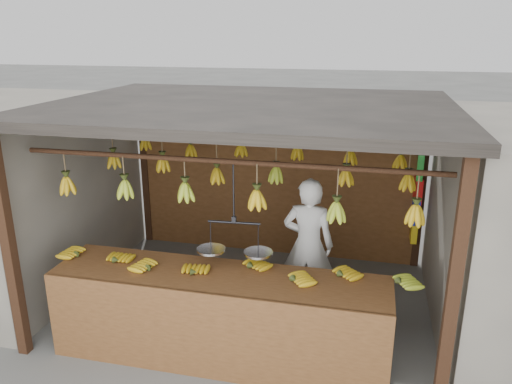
# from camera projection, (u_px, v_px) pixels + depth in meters

# --- Properties ---
(ground) EXTENTS (80.00, 80.00, 0.00)m
(ground) POSITION_uv_depth(u_px,v_px,m) (250.00, 301.00, 6.06)
(ground) COLOR #5B5B57
(stall) EXTENTS (4.30, 3.30, 2.40)m
(stall) POSITION_uv_depth(u_px,v_px,m) (257.00, 136.00, 5.77)
(stall) COLOR black
(stall) RESTS_ON ground
(counter) EXTENTS (3.50, 0.75, 0.96)m
(counter) POSITION_uv_depth(u_px,v_px,m) (216.00, 299.00, 4.73)
(counter) COLOR brown
(counter) RESTS_ON ground
(hanging_bananas) EXTENTS (3.60, 2.19, 0.39)m
(hanging_bananas) POSITION_uv_depth(u_px,v_px,m) (250.00, 172.00, 5.55)
(hanging_bananas) COLOR #C19514
(hanging_bananas) RESTS_ON ground
(balance_scale) EXTENTS (0.73, 0.30, 0.90)m
(balance_scale) POSITION_uv_depth(u_px,v_px,m) (234.00, 247.00, 4.76)
(balance_scale) COLOR black
(balance_scale) RESTS_ON ground
(vendor) EXTENTS (0.59, 0.40, 1.59)m
(vendor) POSITION_uv_depth(u_px,v_px,m) (308.00, 245.00, 5.70)
(vendor) COLOR white
(vendor) RESTS_ON ground
(bag_bundles) EXTENTS (0.08, 0.26, 1.21)m
(bag_bundles) POSITION_uv_depth(u_px,v_px,m) (417.00, 199.00, 6.58)
(bag_bundles) COLOR #199926
(bag_bundles) RESTS_ON ground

